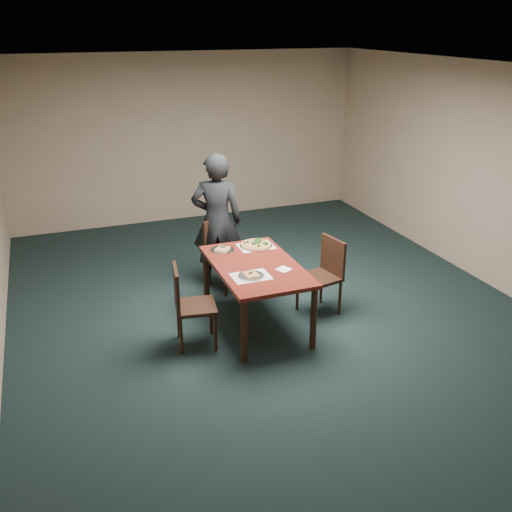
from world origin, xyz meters
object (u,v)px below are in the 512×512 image
object	(u,v)px
diner	(217,221)
pizza_pan	(256,244)
chair_far	(223,250)
chair_left	(188,302)
dining_table	(256,272)
slice_plate_far	(222,249)
slice_plate_near	(251,275)
chair_right	(325,271)

from	to	relation	value
diner	pizza_pan	distance (m)	0.75
chair_far	diner	distance (m)	0.38
chair_far	chair_left	size ratio (longest dim) A/B	1.00
dining_table	diner	distance (m)	1.22
chair_left	pizza_pan	size ratio (longest dim) A/B	2.33
diner	slice_plate_far	bearing A→B (deg)	96.75
slice_plate_near	chair_right	bearing A→B (deg)	16.45
chair_left	chair_right	bearing A→B (deg)	-74.48
chair_far	chair_left	xyz separation A→B (m)	(-0.79, -1.28, 0.00)
chair_far	chair_right	size ratio (longest dim) A/B	1.00
dining_table	chair_far	bearing A→B (deg)	92.30
slice_plate_near	slice_plate_far	distance (m)	0.81
dining_table	chair_right	xyz separation A→B (m)	(0.88, 0.03, -0.14)
chair_left	chair_right	size ratio (longest dim) A/B	1.00
chair_right	chair_left	bearing A→B (deg)	-94.51
chair_right	slice_plate_far	size ratio (longest dim) A/B	3.25
chair_right	slice_plate_far	bearing A→B (deg)	-125.72
dining_table	slice_plate_far	xyz separation A→B (m)	(-0.22, 0.53, 0.10)
pizza_pan	slice_plate_far	xyz separation A→B (m)	(-0.42, 0.02, -0.01)
dining_table	chair_right	world-z (taller)	chair_right
pizza_pan	slice_plate_near	distance (m)	0.87
chair_left	slice_plate_near	world-z (taller)	chair_left
diner	pizza_pan	size ratio (longest dim) A/B	4.53
chair_far	slice_plate_near	xyz separation A→B (m)	(-0.12, -1.39, 0.25)
chair_left	slice_plate_far	xyz separation A→B (m)	(0.61, 0.70, 0.25)
chair_far	chair_left	distance (m)	1.50
chair_right	chair_far	bearing A→B (deg)	-150.55
pizza_pan	slice_plate_near	world-z (taller)	pizza_pan
slice_plate_far	chair_left	bearing A→B (deg)	-130.79
chair_far	chair_left	bearing A→B (deg)	-144.68
diner	chair_far	bearing A→B (deg)	133.28
diner	dining_table	bearing A→B (deg)	112.72
diner	chair_left	bearing A→B (deg)	80.00
dining_table	slice_plate_near	bearing A→B (deg)	-120.02
dining_table	chair_left	distance (m)	0.86
chair_left	pizza_pan	xyz separation A→B (m)	(1.02, 0.68, 0.26)
diner	slice_plate_far	world-z (taller)	diner
chair_far	dining_table	bearing A→B (deg)	-110.76
pizza_pan	chair_right	bearing A→B (deg)	-35.07
chair_far	diner	world-z (taller)	diner
chair_left	diner	bearing A→B (deg)	-19.77
pizza_pan	slice_plate_near	size ratio (longest dim) A/B	1.39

